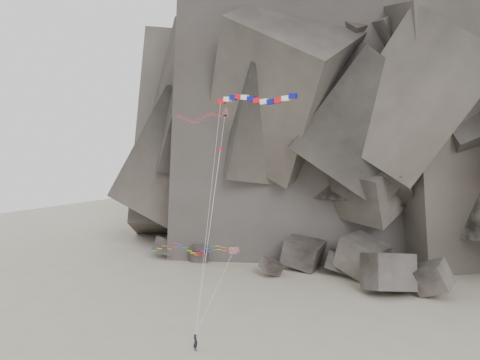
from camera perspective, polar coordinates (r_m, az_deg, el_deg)
The scene contains 8 objects.
ground at distance 60.15m, azimuth -0.89°, elevation -19.46°, with size 260.00×260.00×0.00m, color #A69C86.
headland at distance 122.69m, azimuth 15.37°, elevation 12.29°, with size 110.00×70.00×84.00m, color #554D46, non-canonical shape.
boulder_field at distance 89.38m, azimuth 9.87°, elevation -10.01°, with size 61.21×18.08×8.43m.
kite_flyer at distance 58.49m, azimuth -5.45°, elevation -18.97°, with size 0.79×0.53×2.26m, color black.
delta_kite at distance 62.03m, azimuth -5.19°, elevation 7.64°, with size 8.58×7.93×27.34m.
banner_kite at distance 54.35m, azimuth 1.78°, elevation 9.70°, with size 11.16×4.49×28.32m.
parafoil_kite at distance 63.11m, azimuth -6.71°, elevation -8.26°, with size 14.45×6.73×9.51m.
pennant_kite at distance 56.73m, azimuth -3.26°, elevation -2.25°, with size 1.04×4.61×22.07m.
Camera 1 is at (26.52, -48.42, 23.88)m, focal length 35.00 mm.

